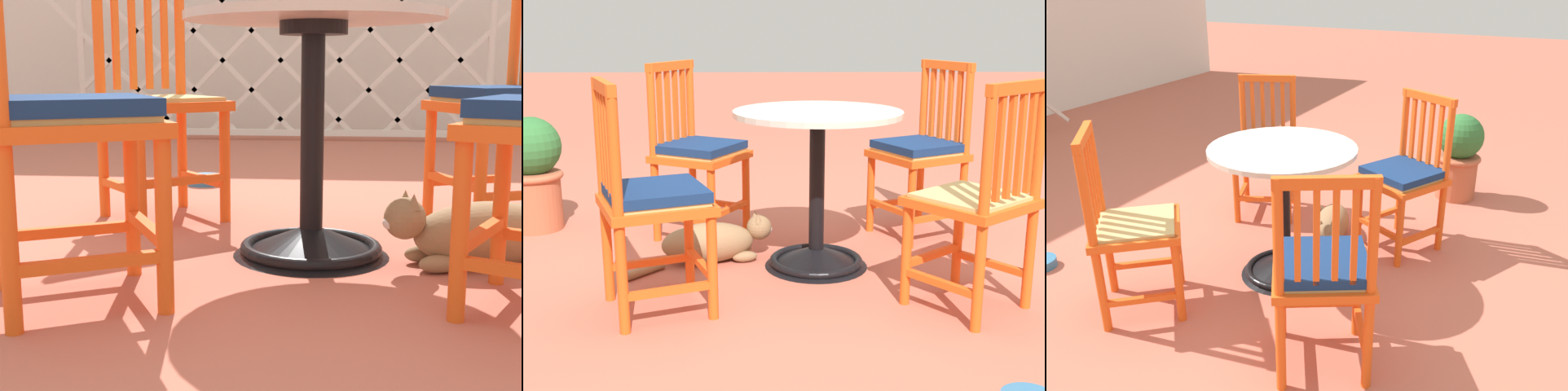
{
  "view_description": "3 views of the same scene",
  "coord_description": "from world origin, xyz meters",
  "views": [
    {
      "loc": [
        0.08,
        -2.19,
        0.57
      ],
      "look_at": [
        -0.14,
        0.06,
        0.16
      ],
      "focal_mm": 48.4,
      "sensor_mm": 36.0,
      "label": 1
    },
    {
      "loc": [
        0.23,
        3.01,
        1.13
      ],
      "look_at": [
        0.18,
        -0.16,
        0.32
      ],
      "focal_mm": 48.26,
      "sensor_mm": 36.0,
      "label": 2
    },
    {
      "loc": [
        -2.22,
        -1.34,
        1.56
      ],
      "look_at": [
        0.1,
        -0.2,
        0.46
      ],
      "focal_mm": 36.95,
      "sensor_mm": 36.0,
      "label": 3
    }
  ],
  "objects": [
    {
      "name": "ground_plane",
      "position": [
        0.0,
        0.0,
        0.0
      ],
      "size": [
        24.0,
        24.0,
        0.0
      ],
      "primitive_type": "plane",
      "color": "#BC604C"
    },
    {
      "name": "orange_chair_tucked_in",
      "position": [
        0.71,
        0.41,
        0.45
      ],
      "size": [
        0.52,
        0.52,
        0.91
      ],
      "color": "#EA5619",
      "rests_on": "ground_plane"
    },
    {
      "name": "pet_water_bowl",
      "position": [
        -0.52,
        1.17,
        0.03
      ],
      "size": [
        0.17,
        0.17,
        0.05
      ],
      "primitive_type": "cylinder",
      "color": "teal",
      "rests_on": "ground_plane"
    },
    {
      "name": "cafe_table",
      "position": [
        0.03,
        -0.09,
        0.28
      ],
      "size": [
        0.76,
        0.76,
        0.73
      ],
      "color": "black",
      "rests_on": "ground_plane"
    },
    {
      "name": "orange_chair_by_planter",
      "position": [
        -0.56,
        0.41,
        0.43
      ],
      "size": [
        0.56,
        0.56,
        0.91
      ],
      "color": "#EA5619",
      "rests_on": "ground_plane"
    },
    {
      "name": "orange_chair_near_fence",
      "position": [
        -0.54,
        -0.58,
        0.45
      ],
      "size": [
        0.54,
        0.54,
        0.91
      ],
      "color": "#EA5619",
      "rests_on": "ground_plane"
    },
    {
      "name": "tabby_cat",
      "position": [
        0.51,
        -0.16,
        0.1
      ],
      "size": [
        0.67,
        0.43,
        0.23
      ],
      "color": "#8E704C",
      "rests_on": "ground_plane"
    },
    {
      "name": "lattice_fence_panel",
      "position": [
        -0.3,
        3.36,
        0.62
      ],
      "size": [
        3.87,
        0.06,
        1.25
      ],
      "color": "silver",
      "rests_on": "ground_plane"
    }
  ]
}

